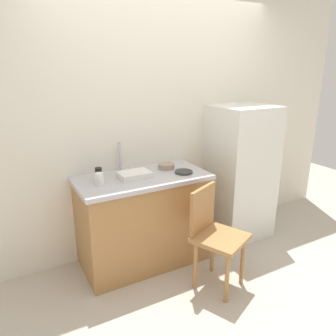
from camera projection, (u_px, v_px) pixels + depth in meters
ground_plane at (211, 285)px, 2.86m from camera, size 8.00×8.00×0.00m
back_wall at (159, 121)px, 3.30m from camera, size 4.80×0.10×2.64m
cabinet_base at (143, 221)px, 3.11m from camera, size 1.17×0.60×0.85m
countertop at (142, 178)px, 2.98m from camera, size 1.21×0.64×0.04m
faucet at (120, 156)px, 3.09m from camera, size 0.02×0.02×0.28m
refrigerator at (240, 172)px, 3.57m from camera, size 0.63×0.58×1.47m
chair at (214, 233)px, 2.75m from camera, size 0.53×0.53×0.89m
dish_tray at (134, 175)px, 2.92m from camera, size 0.28×0.20×0.05m
terracotta_bowl at (166, 166)px, 3.16m from camera, size 0.16×0.16×0.05m
hotplate at (184, 172)px, 3.04m from camera, size 0.17×0.17×0.02m
cup_white at (99, 179)px, 2.72m from camera, size 0.07×0.07×0.11m
cup_black at (99, 174)px, 2.86m from camera, size 0.06×0.06×0.11m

